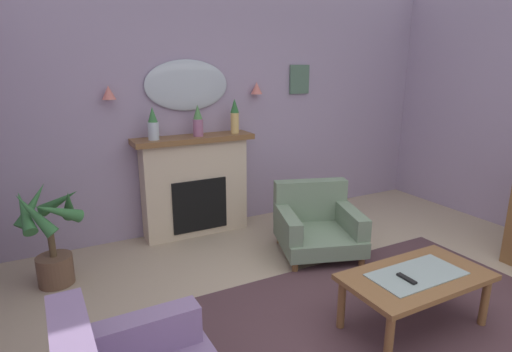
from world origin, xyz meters
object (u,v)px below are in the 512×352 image
object	(u,v)px
mantel_vase_right	(235,116)
wall_sconce_right	(257,88)
potted_plant_corner_palm	(50,235)
framed_picture	(299,79)
tv_remote	(407,279)
mantel_vase_centre	(153,125)
mantel_vase_left	(198,121)
fireplace	(195,186)
armchair_beside_couch	(316,223)
coffee_table	(416,281)
wall_sconce_left	(109,93)
wall_mirror	(187,85)

from	to	relation	value
mantel_vase_right	wall_sconce_right	size ratio (longest dim) A/B	2.84
potted_plant_corner_palm	framed_picture	bearing A→B (deg)	12.70
mantel_vase_right	tv_remote	size ratio (longest dim) A/B	2.48
mantel_vase_centre	mantel_vase_left	size ratio (longest dim) A/B	0.99
fireplace	framed_picture	world-z (taller)	framed_picture
mantel_vase_left	tv_remote	size ratio (longest dim) A/B	2.19
wall_sconce_right	armchair_beside_couch	size ratio (longest dim) A/B	0.14
framed_picture	armchair_beside_couch	bearing A→B (deg)	-114.01
fireplace	mantel_vase_centre	xyz separation A→B (m)	(-0.45, -0.03, 0.75)
framed_picture	potted_plant_corner_palm	xyz separation A→B (m)	(-3.04, -0.69, -1.27)
mantel_vase_centre	coffee_table	xyz separation A→B (m)	(1.27, -2.47, -0.94)
wall_sconce_left	potted_plant_corner_palm	world-z (taller)	wall_sconce_left
tv_remote	framed_picture	bearing A→B (deg)	73.02
mantel_vase_left	framed_picture	distance (m)	1.52
wall_sconce_left	coffee_table	bearing A→B (deg)	-57.24
mantel_vase_left	wall_sconce_right	distance (m)	0.88
armchair_beside_couch	coffee_table	bearing A→B (deg)	-95.83
mantel_vase_centre	mantel_vase_right	world-z (taller)	mantel_vase_right
mantel_vase_left	tv_remote	bearing A→B (deg)	-75.78
wall_sconce_left	wall_sconce_right	bearing A→B (deg)	0.00
potted_plant_corner_palm	wall_sconce_left	bearing A→B (deg)	42.05
wall_sconce_left	fireplace	bearing A→B (deg)	-6.16
mantel_vase_centre	wall_mirror	world-z (taller)	wall_mirror
wall_sconce_right	tv_remote	distance (m)	2.89
wall_sconce_left	framed_picture	size ratio (longest dim) A/B	0.39
fireplace	framed_picture	distance (m)	1.91
fireplace	wall_sconce_right	world-z (taller)	wall_sconce_right
mantel_vase_right	tv_remote	bearing A→B (deg)	-85.81
wall_sconce_left	coffee_table	world-z (taller)	wall_sconce_left
armchair_beside_couch	wall_mirror	bearing A→B (deg)	128.99
potted_plant_corner_palm	fireplace	bearing A→B (deg)	19.09
potted_plant_corner_palm	coffee_table	bearing A→B (deg)	-39.77
mantel_vase_right	coffee_table	world-z (taller)	mantel_vase_right
wall_sconce_left	wall_sconce_right	world-z (taller)	same
fireplace	tv_remote	distance (m)	2.62
fireplace	mantel_vase_right	world-z (taller)	mantel_vase_right
armchair_beside_couch	tv_remote	bearing A→B (deg)	-100.82
wall_sconce_left	framed_picture	xyz separation A→B (m)	(2.35, 0.06, 0.09)
fireplace	potted_plant_corner_palm	world-z (taller)	fireplace
wall_sconce_right	armchair_beside_couch	distance (m)	1.78
mantel_vase_right	potted_plant_corner_palm	bearing A→B (deg)	-166.10
fireplace	wall_sconce_left	xyz separation A→B (m)	(-0.85, 0.09, 1.09)
mantel_vase_left	armchair_beside_couch	distance (m)	1.71
armchair_beside_couch	potted_plant_corner_palm	distance (m)	2.57
wall_mirror	framed_picture	bearing A→B (deg)	0.38
coffee_table	potted_plant_corner_palm	world-z (taller)	potted_plant_corner_palm
wall_sconce_right	coffee_table	xyz separation A→B (m)	(-0.03, -2.59, -1.28)
mantel_vase_right	coffee_table	bearing A→B (deg)	-82.69
mantel_vase_right	wall_mirror	bearing A→B (deg)	161.22
mantel_vase_left	wall_mirror	world-z (taller)	wall_mirror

